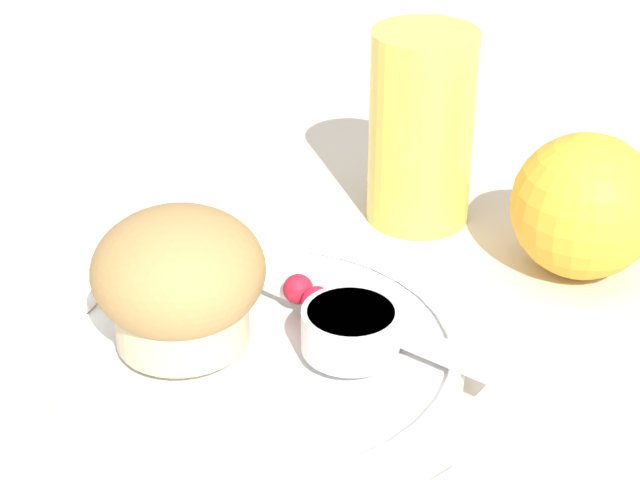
# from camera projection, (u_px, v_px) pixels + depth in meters

# --- Properties ---
(ground_plane) EXTENTS (3.00, 3.00, 0.00)m
(ground_plane) POSITION_uv_depth(u_px,v_px,m) (274.00, 398.00, 0.50)
(ground_plane) COLOR beige
(plate) EXTENTS (0.20, 0.20, 0.02)m
(plate) POSITION_uv_depth(u_px,v_px,m) (258.00, 357.00, 0.51)
(plate) COLOR white
(plate) RESTS_ON ground_plane
(muffin) EXTENTS (0.08, 0.08, 0.07)m
(muffin) POSITION_uv_depth(u_px,v_px,m) (179.00, 281.00, 0.49)
(muffin) COLOR beige
(muffin) RESTS_ON plate
(cream_ramekin) EXTENTS (0.05, 0.05, 0.02)m
(cream_ramekin) POSITION_uv_depth(u_px,v_px,m) (351.00, 328.00, 0.49)
(cream_ramekin) COLOR silver
(cream_ramekin) RESTS_ON plate
(berry_pair) EXTENTS (0.03, 0.02, 0.02)m
(berry_pair) POSITION_uv_depth(u_px,v_px,m) (307.00, 295.00, 0.52)
(berry_pair) COLOR #B7192D
(berry_pair) RESTS_ON plate
(butter_knife) EXTENTS (0.18, 0.06, 0.00)m
(butter_knife) POSITION_uv_depth(u_px,v_px,m) (343.00, 310.00, 0.52)
(butter_knife) COLOR silver
(butter_knife) RESTS_ON plate
(orange_fruit) EXTENTS (0.08, 0.08, 0.08)m
(orange_fruit) POSITION_uv_depth(u_px,v_px,m) (585.00, 206.00, 0.58)
(orange_fruit) COLOR #F4A82D
(orange_fruit) RESTS_ON ground_plane
(juice_glass) EXTENTS (0.06, 0.06, 0.12)m
(juice_glass) POSITION_uv_depth(u_px,v_px,m) (421.00, 128.00, 0.62)
(juice_glass) COLOR #EAD14C
(juice_glass) RESTS_ON ground_plane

